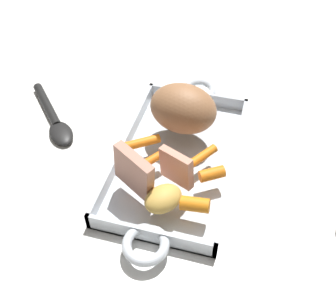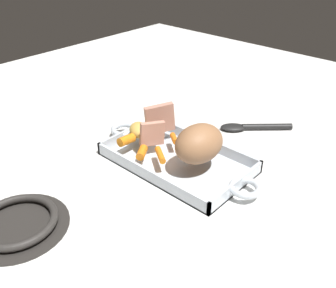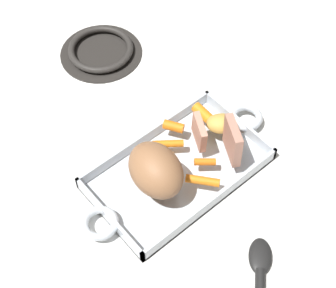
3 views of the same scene
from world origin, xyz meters
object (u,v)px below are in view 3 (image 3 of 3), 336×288
at_px(roast_slice_thick, 199,132).
at_px(serving_spoon, 260,281).
at_px(baby_carrot_short, 205,162).
at_px(baby_carrot_northeast, 203,181).
at_px(pork_roast, 156,170).
at_px(potato_halved, 221,124).
at_px(stove_burner_rear, 101,50).
at_px(baby_carrot_northwest, 203,113).
at_px(baby_carrot_center_left, 174,126).
at_px(roasting_dish, 178,170).
at_px(roast_slice_thin, 233,140).
at_px(baby_carrot_southeast, 168,144).

distance_m(roast_slice_thick, serving_spoon, 0.31).
xyz_separation_m(baby_carrot_short, baby_carrot_northeast, (0.03, 0.03, 0.00)).
relative_size(pork_roast, potato_halved, 1.97).
bearing_deg(potato_halved, stove_burner_rear, -83.52).
height_order(baby_carrot_northwest, baby_carrot_center_left, baby_carrot_northwest).
xyz_separation_m(roast_slice_thick, baby_carrot_center_left, (0.02, -0.06, -0.02)).
distance_m(pork_roast, baby_carrot_center_left, 0.14).
bearing_deg(baby_carrot_center_left, baby_carrot_short, 85.11).
xyz_separation_m(roasting_dish, roast_slice_thin, (-0.10, 0.05, 0.06)).
bearing_deg(pork_roast, baby_carrot_northwest, -160.68).
distance_m(roasting_dish, roast_slice_thick, 0.09).
bearing_deg(baby_carrot_center_left, roasting_dish, 55.32).
bearing_deg(roast_slice_thick, baby_carrot_short, 59.79).
height_order(roast_slice_thick, potato_halved, roast_slice_thick).
relative_size(pork_roast, baby_carrot_northeast, 1.89).
distance_m(roast_slice_thin, baby_carrot_southeast, 0.13).
bearing_deg(stove_burner_rear, pork_roast, 69.44).
relative_size(baby_carrot_northwest, potato_halved, 0.71).
height_order(stove_burner_rear, serving_spoon, stove_burner_rear).
xyz_separation_m(baby_carrot_short, serving_spoon, (0.08, 0.23, -0.03)).
xyz_separation_m(roast_slice_thin, baby_carrot_short, (0.06, -0.01, -0.03)).
bearing_deg(roast_slice_thin, pork_roast, -14.23).
bearing_deg(serving_spoon, roast_slice_thin, 14.14).
xyz_separation_m(baby_carrot_northwest, baby_carrot_center_left, (0.07, -0.01, -0.00)).
height_order(roasting_dish, baby_carrot_center_left, baby_carrot_center_left).
bearing_deg(pork_roast, baby_carrot_short, 164.03).
height_order(potato_halved, serving_spoon, potato_halved).
bearing_deg(roasting_dish, roast_slice_thin, 155.24).
height_order(baby_carrot_northwest, baby_carrot_short, baby_carrot_northwest).
bearing_deg(baby_carrot_northeast, roast_slice_thick, -128.17).
bearing_deg(baby_carrot_center_left, serving_spoon, 75.04).
height_order(roast_slice_thin, baby_carrot_northeast, roast_slice_thin).
height_order(pork_roast, potato_halved, pork_roast).
height_order(baby_carrot_northwest, potato_halved, potato_halved).
relative_size(baby_carrot_northwest, baby_carrot_short, 1.06).
distance_m(pork_roast, potato_halved, 0.19).
height_order(roasting_dish, roast_slice_thin, roast_slice_thin).
relative_size(roast_slice_thin, baby_carrot_northwest, 1.69).
bearing_deg(baby_carrot_center_left, baby_carrot_northeast, 72.60).
bearing_deg(pork_roast, baby_carrot_northeast, 139.22).
bearing_deg(roast_slice_thin, baby_carrot_northwest, -99.74).
relative_size(baby_carrot_center_left, stove_burner_rear, 0.21).
distance_m(baby_carrot_northeast, stove_burner_rear, 0.45).
bearing_deg(roasting_dish, roast_slice_thick, -167.80).
relative_size(roasting_dish, roast_slice_thin, 6.01).
bearing_deg(stove_burner_rear, roast_slice_thick, 87.75).
relative_size(roast_slice_thin, stove_burner_rear, 0.39).
bearing_deg(serving_spoon, roasting_dish, 37.97).
xyz_separation_m(baby_carrot_northwest, baby_carrot_short, (0.08, 0.09, -0.00)).
bearing_deg(baby_carrot_northwest, roasting_dish, 25.86).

